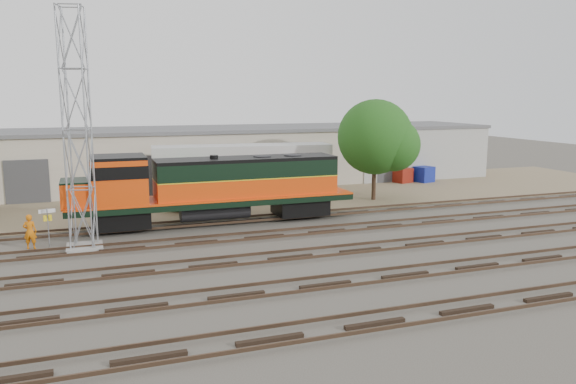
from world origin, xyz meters
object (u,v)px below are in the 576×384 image
object	(u,v)px
locomotive	(210,186)
worker	(30,232)
signal_tower	(78,134)
semi_trailer	(247,165)

from	to	relation	value
locomotive	worker	bearing A→B (deg)	-166.87
signal_tower	worker	size ratio (longest dim) A/B	6.65
semi_trailer	worker	bearing A→B (deg)	-139.35
locomotive	worker	world-z (taller)	locomotive
locomotive	semi_trailer	distance (m)	9.55
worker	semi_trailer	world-z (taller)	semi_trailer
locomotive	signal_tower	world-z (taller)	signal_tower
signal_tower	locomotive	bearing A→B (deg)	24.05
signal_tower	worker	bearing A→B (deg)	160.22
locomotive	semi_trailer	world-z (taller)	locomotive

